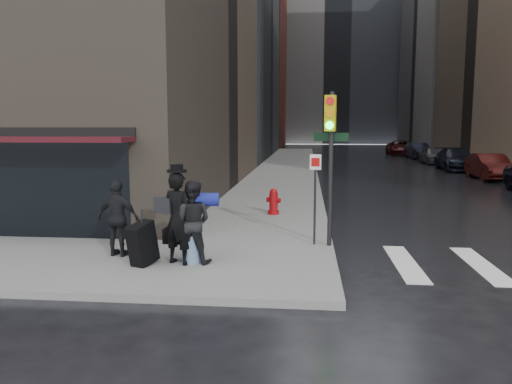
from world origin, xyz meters
The scene contains 16 objects.
ground centered at (0.00, 0.00, 0.00)m, with size 140.00×140.00×0.00m, color black.
sidewalk_left centered at (0.00, 27.00, 0.07)m, with size 4.00×50.00×0.15m, color slate.
sidewalk_right centered at (13.50, 27.00, 0.07)m, with size 3.00×50.00×0.15m, color slate.
bldg_left_far centered at (-13.00, 62.00, 13.00)m, with size 22.00×20.00×26.00m, color maroon.
bldg_right_far centered at (26.00, 58.00, 12.50)m, with size 22.00×20.00×25.00m, color #65635E.
bldg_distant centered at (6.00, 78.00, 16.00)m, with size 40.00×12.00×32.00m, color #65635E.
man_overcoat centered at (-1.40, -0.08, 1.03)m, with size 1.38×0.94×2.09m.
man_jeans centered at (-1.00, 0.07, 1.01)m, with size 1.22×0.69×1.71m.
man_greycoat centered at (-2.71, 0.43, 0.98)m, with size 1.03×0.57×1.66m.
traffic_light centered at (1.85, 1.78, 2.47)m, with size 0.88×0.50×3.59m.
fire_hydrant centered at (0.30, 5.94, 0.52)m, with size 0.48×0.36×0.83m.
parked_car_2 centered at (11.46, 18.87, 0.71)m, with size 1.51×4.34×1.43m, color #3B0E0B.
parked_car_3 centered at (11.30, 24.68, 0.74)m, with size 2.07×5.09×1.48m, color black.
parked_car_4 centered at (11.22, 30.49, 0.67)m, with size 1.57×3.91×1.33m, color #47464B.
parked_car_5 centered at (11.35, 36.31, 0.72)m, with size 1.52×4.36×1.44m, color black.
parked_car_6 centered at (10.87, 42.12, 0.74)m, with size 2.44×5.30×1.47m, color #43100D.
Camera 1 is at (1.33, -9.83, 2.97)m, focal length 35.00 mm.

